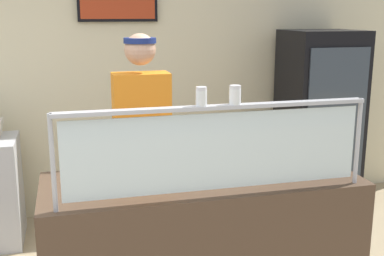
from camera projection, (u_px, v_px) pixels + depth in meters
The scene contains 9 objects.
shop_rear_unit at pixel (145, 70), 4.63m from camera, with size 6.24×0.13×2.70m.
serving_counter at pixel (201, 253), 2.95m from camera, with size 1.84×0.70×0.95m, color #4C3828.
sneeze_guard at pixel (218, 140), 2.50m from camera, with size 1.66×0.06×0.49m.
pizza_tray at pixel (168, 173), 2.89m from camera, with size 0.44×0.44×0.04m.
pizza_server at pixel (166, 170), 2.86m from camera, with size 0.07×0.28×0.01m, color #ADAFB7.
parmesan_shaker at pixel (201, 98), 2.42m from camera, with size 0.06×0.06×0.10m.
pepper_flake_shaker at pixel (235, 96), 2.47m from camera, with size 0.06×0.06×0.10m.
worker_figure at pixel (143, 145), 3.35m from camera, with size 0.41×0.50×1.76m.
drink_fridge at pixel (319, 121), 4.72m from camera, with size 0.68×0.63×1.73m.
Camera 1 is at (0.18, -2.24, 1.89)m, focal length 45.63 mm.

